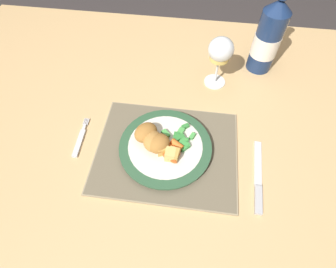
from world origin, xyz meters
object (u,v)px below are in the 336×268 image
Objects in this scene: table_knife at (258,182)px; wine_glass at (221,52)px; dinner_plate at (165,147)px; bottle at (268,38)px; dining_table at (165,137)px; fork at (80,140)px.

table_knife is 1.25× the size of wine_glass.
bottle reaches higher than dinner_plate.
dining_table is 9.50× the size of wine_glass.
dining_table is at bearing 99.39° from dinner_plate.
bottle is (0.28, 0.27, 0.19)m from dining_table.
bottle is (0.14, 0.09, -0.00)m from wine_glass.
dinner_plate is at bearing 165.88° from table_knife.
dining_table is 6.37× the size of dinner_plate.
dining_table is 0.30m from wine_glass.
dinner_plate is at bearing -0.33° from fork.
fork is 0.79× the size of wine_glass.
fork is 0.46m from wine_glass.
wine_glass is at bearing 37.50° from fork.
dinner_plate is 1.19× the size of table_knife.
table_knife is (0.47, -0.06, 0.00)m from fork.
dining_table is 0.30m from table_knife.
wine_glass reaches higher than dinner_plate.
fork is at bearing 179.67° from dinner_plate.
wine_glass is at bearing 52.88° from dining_table.
dinner_plate is (0.02, -0.09, 0.09)m from dining_table.
bottle is at bearing 36.31° from fork.
bottle is (0.02, 0.42, 0.11)m from table_knife.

